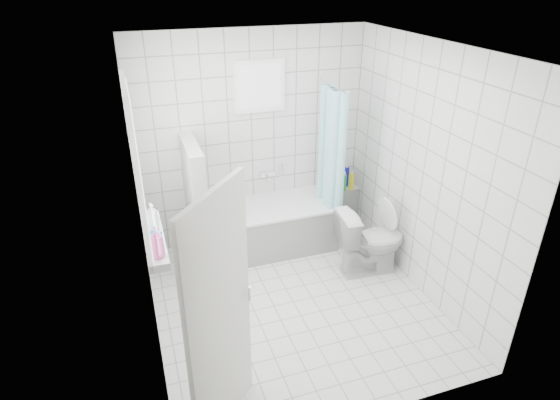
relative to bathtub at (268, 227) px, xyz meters
name	(u,v)px	position (x,y,z in m)	size (l,w,h in m)	color
ground	(293,302)	(-0.07, -1.12, -0.29)	(3.00, 3.00, 0.00)	white
ceiling	(297,47)	(-0.07, -1.12, 2.31)	(3.00, 3.00, 0.00)	white
wall_back	(252,140)	(-0.07, 0.38, 1.01)	(2.80, 0.02, 2.60)	white
wall_front	(373,285)	(-0.07, -2.62, 1.01)	(2.80, 0.02, 2.60)	white
wall_left	(141,215)	(-1.47, -1.12, 1.01)	(0.02, 3.00, 2.60)	white
wall_right	(423,173)	(1.33, -1.12, 1.01)	(0.02, 3.00, 2.60)	white
window_left	(139,168)	(-1.43, -0.82, 1.31)	(0.01, 0.90, 1.40)	white
window_back	(260,87)	(0.03, 0.33, 1.66)	(0.50, 0.01, 0.50)	white
window_sill	(155,239)	(-1.38, -0.82, 0.57)	(0.18, 1.02, 0.08)	white
door	(220,321)	(-1.06, -2.31, 0.71)	(0.04, 0.80, 2.00)	silver
bathtub	(268,227)	(0.00, 0.00, 0.00)	(1.60, 0.77, 0.58)	white
partition_wall	(196,206)	(-0.87, -0.05, 0.46)	(0.15, 0.85, 1.50)	white
tiled_ledge	(341,205)	(1.12, 0.25, -0.02)	(0.40, 0.24, 0.55)	white
toilet	(371,241)	(0.96, -0.86, 0.11)	(0.44, 0.78, 0.79)	white
curtain_rod	(330,85)	(0.74, -0.02, 1.71)	(0.02, 0.02, 0.80)	silver
shower_curtain	(331,163)	(0.74, -0.16, 0.81)	(0.14, 0.48, 1.78)	#47C5D2
tub_faucet	(267,174)	(0.10, 0.33, 0.56)	(0.18, 0.06, 0.06)	silver
sill_bottles	(155,229)	(-1.37, -0.93, 0.74)	(0.14, 0.80, 0.30)	silver
ledge_bottles	(345,180)	(1.14, 0.23, 0.38)	(0.20, 0.20, 0.27)	yellow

